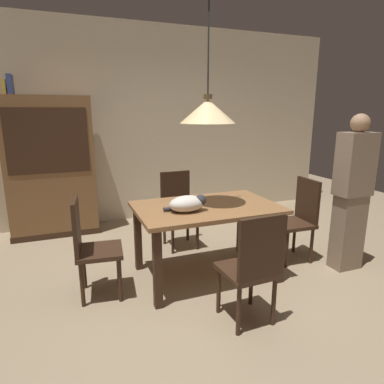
# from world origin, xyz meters

# --- Properties ---
(ground) EXTENTS (10.00, 10.00, 0.00)m
(ground) POSITION_xyz_m (0.00, 0.00, 0.00)
(ground) COLOR #998466
(back_wall) EXTENTS (6.40, 0.10, 2.90)m
(back_wall) POSITION_xyz_m (0.00, 2.65, 1.45)
(back_wall) COLOR beige
(back_wall) RESTS_ON ground
(dining_table) EXTENTS (1.40, 0.90, 0.75)m
(dining_table) POSITION_xyz_m (0.13, 0.45, 0.65)
(dining_table) COLOR olive
(dining_table) RESTS_ON ground
(chair_near_front) EXTENTS (0.42, 0.42, 0.93)m
(chair_near_front) POSITION_xyz_m (0.13, -0.42, 0.51)
(chair_near_front) COLOR #382316
(chair_near_front) RESTS_ON ground
(chair_left_side) EXTENTS (0.44, 0.44, 0.93)m
(chair_left_side) POSITION_xyz_m (-1.00, 0.46, 0.51)
(chair_left_side) COLOR #382316
(chair_left_side) RESTS_ON ground
(chair_right_side) EXTENTS (0.42, 0.42, 0.93)m
(chair_right_side) POSITION_xyz_m (1.26, 0.45, 0.51)
(chair_right_side) COLOR #382316
(chair_right_side) RESTS_ON ground
(chair_far_back) EXTENTS (0.41, 0.41, 0.93)m
(chair_far_back) POSITION_xyz_m (0.13, 1.33, 0.51)
(chair_far_back) COLOR #382316
(chair_far_back) RESTS_ON ground
(cat_sleeping) EXTENTS (0.39, 0.24, 0.16)m
(cat_sleeping) POSITION_xyz_m (-0.11, 0.34, 0.83)
(cat_sleeping) COLOR silver
(cat_sleeping) RESTS_ON dining_table
(pendant_lamp) EXTENTS (0.52, 0.52, 1.30)m
(pendant_lamp) POSITION_xyz_m (0.13, 0.45, 1.66)
(pendant_lamp) COLOR beige
(hutch_bookcase) EXTENTS (1.12, 0.45, 1.85)m
(hutch_bookcase) POSITION_xyz_m (-1.32, 2.32, 0.89)
(hutch_bookcase) COLOR brown
(hutch_bookcase) RESTS_ON ground
(book_yellow_short) EXTENTS (0.04, 0.20, 0.18)m
(book_yellow_short) POSITION_xyz_m (-1.75, 2.32, 1.94)
(book_yellow_short) COLOR gold
(book_yellow_short) RESTS_ON hutch_bookcase
(book_blue_wide) EXTENTS (0.06, 0.24, 0.24)m
(book_blue_wide) POSITION_xyz_m (-1.68, 2.32, 1.97)
(book_blue_wide) COLOR #384C93
(book_blue_wide) RESTS_ON hutch_bookcase
(person_standing) EXTENTS (0.36, 0.22, 1.64)m
(person_standing) POSITION_xyz_m (1.61, 0.08, 0.83)
(person_standing) COLOR #84705B
(person_standing) RESTS_ON ground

